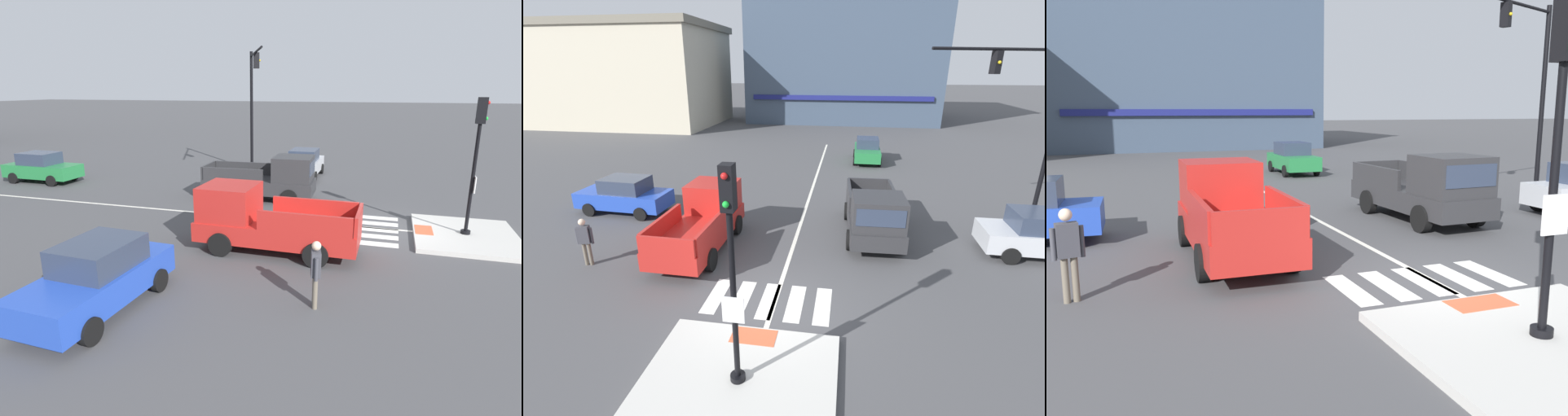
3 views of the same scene
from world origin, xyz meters
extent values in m
plane|color=#474749|center=(0.00, 0.00, 0.00)|extent=(300.00, 300.00, 0.00)
cube|color=beige|center=(0.00, -2.88, 0.07)|extent=(4.11, 3.43, 0.15)
cube|color=#DB5B38|center=(0.00, -1.52, 0.15)|extent=(1.10, 0.60, 0.01)
cylinder|color=black|center=(0.00, -2.88, 0.21)|extent=(0.32, 0.32, 0.12)
cylinder|color=black|center=(0.00, -2.88, 2.10)|extent=(0.12, 0.12, 3.67)
cube|color=white|center=(0.00, -2.96, 1.92)|extent=(0.44, 0.03, 0.56)
cube|color=black|center=(0.00, -2.88, 4.36)|extent=(0.24, 0.28, 0.84)
cube|color=silver|center=(-1.55, 0.24, 0.00)|extent=(0.44, 1.80, 0.01)
cube|color=silver|center=(-0.78, 0.24, 0.00)|extent=(0.44, 1.80, 0.01)
cube|color=silver|center=(0.00, 0.24, 0.00)|extent=(0.44, 1.80, 0.01)
cube|color=silver|center=(0.78, 0.24, 0.00)|extent=(0.44, 1.80, 0.01)
cube|color=silver|center=(1.55, 0.24, 0.00)|extent=(0.44, 1.80, 0.01)
cube|color=silver|center=(0.19, 10.00, 0.00)|extent=(0.14, 28.00, 0.01)
cylinder|color=black|center=(10.11, 8.21, 3.58)|extent=(0.18, 0.18, 7.16)
cylinder|color=black|center=(7.39, 7.07, 6.91)|extent=(5.48, 2.37, 0.11)
cube|color=black|center=(7.11, 6.96, 6.46)|extent=(0.36, 0.38, 0.80)
sphere|color=gold|center=(7.18, 6.80, 6.46)|extent=(0.12, 0.12, 0.12)
cube|color=#3D4C60|center=(0.89, 43.96, 7.21)|extent=(21.76, 17.70, 14.43)
cube|color=navy|center=(0.89, 34.96, 3.10)|extent=(19.58, 0.30, 0.50)
cylinder|color=black|center=(-6.72, 5.29, 0.30)|extent=(0.61, 0.21, 0.60)
cylinder|color=black|center=(-6.65, 6.95, 0.30)|extent=(0.61, 0.21, 0.60)
cylinder|color=black|center=(7.62, 5.41, 0.30)|extent=(0.60, 0.18, 0.60)
cube|color=#237A3D|center=(3.33, 18.20, 0.65)|extent=(1.73, 4.11, 0.70)
cube|color=#2D384C|center=(3.33, 18.35, 1.32)|extent=(1.49, 1.91, 0.64)
cylinder|color=black|center=(4.15, 16.92, 0.30)|extent=(0.18, 0.60, 0.60)
cylinder|color=black|center=(2.49, 16.93, 0.30)|extent=(0.18, 0.60, 0.60)
cylinder|color=black|center=(4.17, 19.46, 0.30)|extent=(0.18, 0.60, 0.60)
cylinder|color=black|center=(2.51, 19.48, 0.30)|extent=(0.18, 0.60, 0.60)
cube|color=#2D2D30|center=(3.10, 5.58, 0.68)|extent=(2.12, 5.18, 0.60)
cube|color=#2D2D30|center=(3.17, 3.99, 1.53)|extent=(1.87, 1.78, 1.10)
cube|color=#2D384C|center=(3.21, 3.16, 1.61)|extent=(1.62, 0.15, 0.60)
cube|color=#2D2D30|center=(3.94, 6.64, 1.28)|extent=(0.24, 2.81, 0.60)
cube|color=#2D2D30|center=(2.17, 6.56, 1.28)|extent=(0.24, 2.81, 0.60)
cube|color=#2D2D30|center=(2.99, 8.08, 1.28)|extent=(1.80, 0.18, 0.60)
cylinder|color=black|center=(4.08, 4.04, 0.38)|extent=(0.27, 0.77, 0.76)
cylinder|color=black|center=(2.26, 3.96, 0.38)|extent=(0.27, 0.77, 0.76)
cylinder|color=black|center=(3.95, 7.02, 0.38)|extent=(0.27, 0.77, 0.76)
cylinder|color=black|center=(2.13, 6.95, 0.38)|extent=(0.27, 0.77, 0.76)
cube|color=red|center=(-3.13, 3.09, 0.68)|extent=(1.96, 5.12, 0.60)
cube|color=red|center=(-3.11, 4.69, 1.53)|extent=(1.82, 1.72, 1.10)
cube|color=#2D384C|center=(-3.10, 5.52, 1.61)|extent=(1.62, 0.10, 0.60)
cube|color=red|center=(-4.04, 2.08, 1.28)|extent=(0.15, 2.81, 0.60)
cube|color=red|center=(-2.26, 2.06, 1.28)|extent=(0.15, 2.81, 0.60)
cube|color=red|center=(-3.16, 0.59, 1.28)|extent=(1.80, 0.12, 0.60)
cylinder|color=black|center=(-4.03, 4.68, 0.38)|extent=(0.25, 0.76, 0.76)
cylinder|color=black|center=(-2.20, 4.66, 0.38)|extent=(0.25, 0.76, 0.76)
cylinder|color=black|center=(-4.06, 1.70, 0.38)|extent=(0.25, 0.76, 0.76)
cylinder|color=black|center=(-2.24, 1.68, 0.38)|extent=(0.25, 0.76, 0.76)
cylinder|color=#6B6051|center=(-6.34, 1.34, 0.41)|extent=(0.12, 0.12, 0.82)
cylinder|color=#6B6051|center=(-6.49, 1.30, 0.41)|extent=(0.12, 0.12, 0.82)
cube|color=#3F3F47|center=(-6.41, 1.32, 1.12)|extent=(0.40, 0.29, 0.60)
cylinder|color=#3F3F47|center=(-6.19, 1.37, 1.07)|extent=(0.09, 0.09, 0.56)
cylinder|color=#3F3F47|center=(-6.64, 1.27, 1.07)|extent=(0.09, 0.09, 0.56)
sphere|color=beige|center=(-6.41, 1.32, 1.56)|extent=(0.22, 0.22, 0.22)
camera|label=1|loc=(-15.62, -0.11, 5.06)|focal=29.51mm
camera|label=2|loc=(1.99, -8.89, 6.30)|focal=26.28mm
camera|label=3|loc=(-5.63, -8.55, 3.33)|focal=37.20mm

